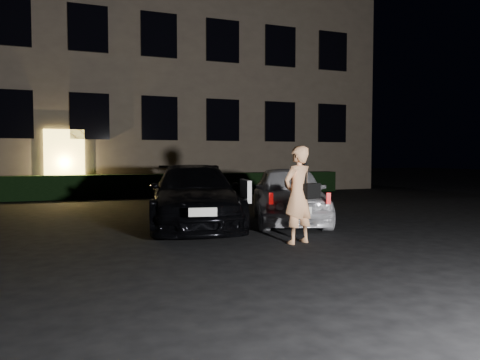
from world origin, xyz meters
name	(u,v)px	position (x,y,z in m)	size (l,w,h in m)	color
ground	(288,245)	(0.00, 0.00, 0.00)	(80.00, 80.00, 0.00)	black
building	(142,60)	(0.00, 14.99, 6.00)	(20.00, 8.11, 12.00)	brown
hedge	(163,185)	(0.00, 10.50, 0.42)	(15.00, 0.70, 0.85)	black
sedan	(194,195)	(-0.92, 2.74, 0.67)	(2.79, 4.90, 1.34)	black
hatch	(289,194)	(1.27, 2.45, 0.66)	(2.84, 4.20, 1.33)	silver
man	(298,195)	(0.22, 0.04, 0.86)	(0.80, 0.59, 1.72)	#FFAF74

